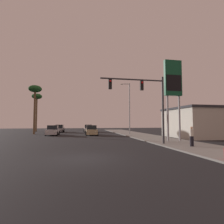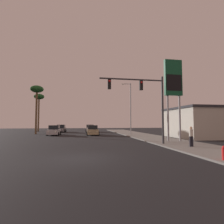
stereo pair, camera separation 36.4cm
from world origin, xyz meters
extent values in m
plane|color=black|center=(0.00, 0.00, 0.00)|extent=(120.00, 120.00, 0.00)
cube|color=gray|center=(9.50, 10.00, 0.06)|extent=(5.00, 60.00, 0.12)
cube|color=beige|center=(18.00, 12.14, 2.00)|extent=(10.00, 8.00, 4.00)
cube|color=#2D2D33|center=(18.00, 12.14, 4.15)|extent=(10.30, 8.30, 0.30)
cube|color=silver|center=(1.79, 30.31, 0.58)|extent=(1.88, 4.23, 0.80)
cube|color=black|center=(1.79, 30.46, 1.33)|extent=(1.64, 2.03, 0.70)
cylinder|color=black|center=(0.89, 29.01, 0.32)|extent=(0.24, 0.64, 0.64)
cylinder|color=black|center=(2.69, 29.01, 0.32)|extent=(0.24, 0.64, 0.64)
cylinder|color=black|center=(0.89, 31.61, 0.32)|extent=(0.24, 0.64, 0.64)
cylinder|color=black|center=(2.69, 31.61, 0.32)|extent=(0.24, 0.64, 0.64)
sphere|color=#F2EACC|center=(1.24, 28.19, 0.63)|extent=(0.18, 0.18, 0.18)
sphere|color=#F2EACC|center=(2.35, 28.19, 0.63)|extent=(0.18, 0.18, 0.18)
cube|color=#B7B7BC|center=(-4.74, 20.84, 0.58)|extent=(1.81, 4.21, 0.80)
cube|color=black|center=(-4.74, 20.99, 1.33)|extent=(1.61, 2.01, 0.70)
cylinder|color=black|center=(-5.64, 19.54, 0.32)|extent=(0.24, 0.64, 0.64)
cylinder|color=black|center=(-3.84, 19.54, 0.32)|extent=(0.24, 0.64, 0.64)
cylinder|color=black|center=(-5.64, 22.14, 0.32)|extent=(0.24, 0.64, 0.64)
cylinder|color=black|center=(-3.84, 22.14, 0.32)|extent=(0.24, 0.64, 0.64)
sphere|color=#F2EACC|center=(-5.30, 18.72, 0.63)|extent=(0.18, 0.18, 0.18)
sphere|color=#F2EACC|center=(-4.18, 18.72, 0.63)|extent=(0.18, 0.18, 0.18)
cube|color=tan|center=(1.81, 19.87, 0.58)|extent=(1.86, 4.22, 0.80)
cube|color=black|center=(1.81, 20.02, 1.33)|extent=(1.63, 2.02, 0.70)
cylinder|color=black|center=(0.91, 18.57, 0.32)|extent=(0.24, 0.64, 0.64)
cylinder|color=black|center=(2.71, 18.57, 0.32)|extent=(0.24, 0.64, 0.64)
cylinder|color=black|center=(0.91, 21.17, 0.32)|extent=(0.24, 0.64, 0.64)
cylinder|color=black|center=(2.71, 21.17, 0.32)|extent=(0.24, 0.64, 0.64)
sphere|color=#F2EACC|center=(1.25, 17.75, 0.63)|extent=(0.18, 0.18, 0.18)
sphere|color=#F2EACC|center=(2.37, 17.75, 0.63)|extent=(0.18, 0.18, 0.18)
cube|color=slate|center=(-4.68, 30.41, 0.58)|extent=(1.91, 4.25, 0.80)
cube|color=black|center=(-4.68, 30.56, 1.33)|extent=(1.65, 2.04, 0.70)
cylinder|color=black|center=(-5.58, 29.11, 0.32)|extent=(0.24, 0.64, 0.64)
cylinder|color=black|center=(-3.78, 29.11, 0.32)|extent=(0.24, 0.64, 0.64)
cylinder|color=black|center=(-5.58, 31.71, 0.32)|extent=(0.24, 0.64, 0.64)
cylinder|color=black|center=(-3.78, 31.71, 0.32)|extent=(0.24, 0.64, 0.64)
sphere|color=#F2EACC|center=(-5.24, 28.29, 0.63)|extent=(0.18, 0.18, 0.18)
sphere|color=#F2EACC|center=(-4.12, 28.29, 0.63)|extent=(0.18, 0.18, 0.18)
cylinder|color=#38383D|center=(7.72, 5.21, 3.37)|extent=(0.20, 0.20, 6.50)
cylinder|color=#38383D|center=(4.64, 5.21, 6.22)|extent=(6.16, 0.14, 0.14)
cube|color=black|center=(5.56, 5.21, 5.67)|extent=(0.30, 0.24, 0.90)
sphere|color=red|center=(5.56, 5.07, 5.94)|extent=(0.20, 0.20, 0.20)
cube|color=black|center=(2.48, 5.21, 5.67)|extent=(0.30, 0.24, 0.90)
sphere|color=red|center=(2.48, 5.07, 5.94)|extent=(0.20, 0.20, 0.20)
cylinder|color=#99999E|center=(8.40, 19.02, 4.62)|extent=(0.18, 0.18, 9.00)
cylinder|color=#99999E|center=(7.70, 19.02, 8.97)|extent=(1.40, 0.10, 0.10)
ellipsoid|color=silver|center=(7.00, 19.02, 8.92)|extent=(0.50, 0.24, 0.20)
cylinder|color=#99999E|center=(9.26, 7.15, 2.62)|extent=(0.20, 0.20, 5.00)
cylinder|color=#99999E|center=(10.66, 7.15, 2.62)|extent=(0.20, 0.20, 5.00)
cube|color=#0F4C2D|center=(9.96, 7.15, 7.12)|extent=(2.00, 0.40, 4.00)
cube|color=black|center=(9.96, 6.94, 6.52)|extent=(1.80, 0.03, 1.80)
cylinder|color=#23232D|center=(9.03, 2.89, 0.54)|extent=(0.16, 0.16, 0.85)
cylinder|color=#23232D|center=(9.21, 2.89, 0.54)|extent=(0.16, 0.16, 0.85)
cylinder|color=beige|center=(9.12, 2.89, 1.27)|extent=(0.32, 0.32, 0.60)
sphere|color=tan|center=(9.12, 2.89, 1.68)|extent=(0.22, 0.22, 0.22)
cylinder|color=brown|center=(-10.44, 34.00, 4.01)|extent=(0.36, 0.36, 8.02)
ellipsoid|color=#1E5123|center=(-10.44, 34.00, 8.50)|extent=(2.40, 2.40, 1.32)
cylinder|color=brown|center=(-8.51, 24.00, 4.00)|extent=(0.36, 0.36, 8.00)
ellipsoid|color=#1E5123|center=(-8.51, 24.00, 8.48)|extent=(2.40, 2.40, 1.32)
camera|label=1|loc=(-0.29, -10.52, 2.11)|focal=28.00mm
camera|label=2|loc=(0.07, -10.58, 2.11)|focal=28.00mm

